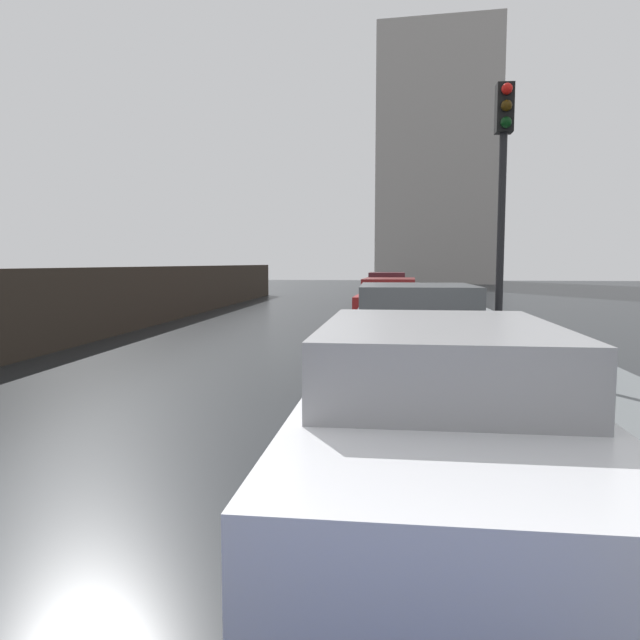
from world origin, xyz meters
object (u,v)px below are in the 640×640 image
at_px(traffic_light, 503,173).
at_px(car_white_far_ahead, 438,425).
at_px(car_grey_far_lane, 415,332).
at_px(car_maroon_behind_camera, 387,289).
at_px(car_red_mid_road, 389,301).

bearing_deg(traffic_light, car_white_far_ahead, -103.75).
height_order(car_white_far_ahead, car_grey_far_lane, car_grey_far_lane).
height_order(car_white_far_ahead, car_maroon_behind_camera, car_maroon_behind_camera).
bearing_deg(car_grey_far_lane, car_white_far_ahead, -91.68).
xyz_separation_m(car_maroon_behind_camera, car_grey_far_lane, (0.45, -15.86, 0.02)).
xyz_separation_m(car_white_far_ahead, car_grey_far_lane, (0.08, 5.09, 0.03)).
bearing_deg(car_grey_far_lane, traffic_light, 29.65).
height_order(car_grey_far_lane, traffic_light, traffic_light).
distance_m(car_white_far_ahead, car_maroon_behind_camera, 20.95).
height_order(car_maroon_behind_camera, car_grey_far_lane, car_grey_far_lane).
xyz_separation_m(car_red_mid_road, traffic_light, (1.73, -7.18, 2.48)).
xyz_separation_m(car_white_far_ahead, traffic_light, (1.44, 5.89, 2.47)).
distance_m(car_white_far_ahead, car_grey_far_lane, 5.09).
xyz_separation_m(car_red_mid_road, car_white_far_ahead, (0.29, -13.07, 0.01)).
bearing_deg(car_maroon_behind_camera, car_white_far_ahead, -88.36).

